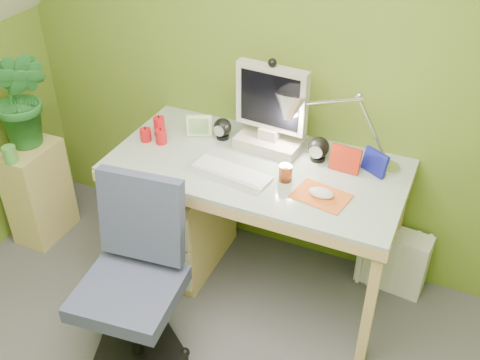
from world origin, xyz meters
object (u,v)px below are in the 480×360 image
at_px(desk_lamp, 360,113).
at_px(side_ledge, 39,192).
at_px(potted_plant, 22,99).
at_px(task_chair, 128,291).
at_px(monitor, 272,103).
at_px(desk, 256,225).
at_px(radiator, 393,259).

relative_size(desk_lamp, side_ledge, 0.94).
bearing_deg(desk_lamp, potted_plant, 175.98).
height_order(potted_plant, task_chair, potted_plant).
bearing_deg(monitor, side_ledge, -162.00).
bearing_deg(side_ledge, monitor, 13.50).
xyz_separation_m(side_ledge, task_chair, (1.07, -0.60, 0.15)).
height_order(desk, radiator, desk).
relative_size(desk, potted_plant, 2.48).
relative_size(desk, monitor, 2.87).
bearing_deg(radiator, desk_lamp, -156.30).
bearing_deg(desk, side_ledge, -173.19).
distance_m(desk_lamp, side_ledge, 2.03).
bearing_deg(potted_plant, monitor, 11.54).
height_order(desk, potted_plant, potted_plant).
relative_size(monitor, task_chair, 0.56).
bearing_deg(side_ledge, potted_plant, 90.00).
distance_m(monitor, task_chair, 1.16).
xyz_separation_m(desk_lamp, potted_plant, (-1.85, -0.28, -0.16)).
relative_size(monitor, side_ledge, 0.82).
bearing_deg(monitor, task_chair, -104.79).
bearing_deg(side_ledge, desk_lamp, 10.29).
xyz_separation_m(potted_plant, task_chair, (1.07, -0.65, -0.47)).
height_order(desk_lamp, side_ledge, desk_lamp).
xyz_separation_m(side_ledge, potted_plant, (0.00, 0.05, 0.62)).
height_order(side_ledge, radiator, side_ledge).
bearing_deg(potted_plant, desk_lamp, 8.78).
height_order(desk, monitor, monitor).
height_order(desk, side_ledge, desk).
relative_size(side_ledge, potted_plant, 1.05).
distance_m(desk, monitor, 0.69).
bearing_deg(radiator, potted_plant, -164.03).
xyz_separation_m(task_chair, radiator, (1.06, 1.03, -0.28)).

